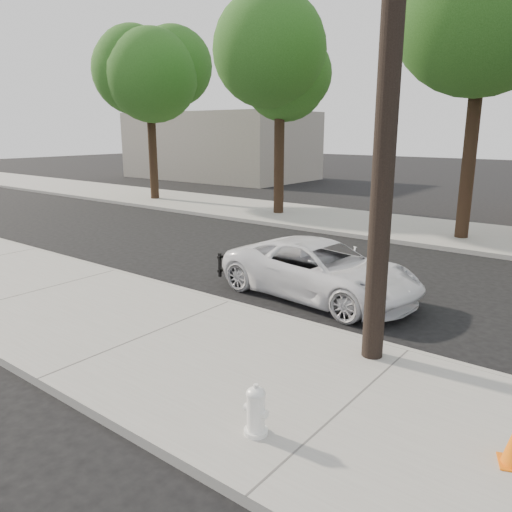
% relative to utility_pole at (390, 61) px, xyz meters
% --- Properties ---
extents(ground, '(120.00, 120.00, 0.00)m').
position_rel_utility_pole_xyz_m(ground, '(-3.60, 2.70, -4.70)').
color(ground, black).
rests_on(ground, ground).
extents(near_sidewalk, '(90.00, 4.40, 0.15)m').
position_rel_utility_pole_xyz_m(near_sidewalk, '(-3.60, -1.60, -4.62)').
color(near_sidewalk, gray).
rests_on(near_sidewalk, ground).
extents(far_sidewalk, '(90.00, 5.00, 0.15)m').
position_rel_utility_pole_xyz_m(far_sidewalk, '(-3.60, 11.20, -4.62)').
color(far_sidewalk, gray).
rests_on(far_sidewalk, ground).
extents(curb_near, '(90.00, 0.12, 0.16)m').
position_rel_utility_pole_xyz_m(curb_near, '(-3.60, 0.60, -4.62)').
color(curb_near, '#9E9B93').
rests_on(curb_near, ground).
extents(building_far, '(14.00, 8.00, 5.00)m').
position_rel_utility_pole_xyz_m(building_far, '(-23.60, 22.70, -2.20)').
color(building_far, gray).
rests_on(building_far, ground).
extents(utility_pole, '(1.40, 0.34, 9.00)m').
position_rel_utility_pole_xyz_m(utility_pole, '(0.00, 0.00, 0.00)').
color(utility_pole, black).
rests_on(utility_pole, near_sidewalk).
extents(tree_a, '(4.65, 4.50, 9.00)m').
position_rel_utility_pole_xyz_m(tree_a, '(-17.40, 10.55, 1.83)').
color(tree_a, black).
rests_on(tree_a, far_sidewalk).
extents(tree_b, '(4.34, 4.20, 8.45)m').
position_rel_utility_pole_xyz_m(tree_b, '(-9.41, 10.76, 1.45)').
color(tree_b, black).
rests_on(tree_b, far_sidewalk).
extents(tree_c, '(4.96, 4.80, 9.55)m').
position_rel_utility_pole_xyz_m(tree_c, '(-1.38, 10.34, 2.21)').
color(tree_c, black).
rests_on(tree_c, far_sidewalk).
extents(police_cruiser, '(4.87, 2.59, 1.30)m').
position_rel_utility_pole_xyz_m(police_cruiser, '(-2.42, 2.41, -4.05)').
color(police_cruiser, white).
rests_on(police_cruiser, ground).
extents(fire_hydrant, '(0.32, 0.30, 0.62)m').
position_rel_utility_pole_xyz_m(fire_hydrant, '(-0.18, -2.88, -4.25)').
color(fire_hydrant, white).
rests_on(fire_hydrant, near_sidewalk).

